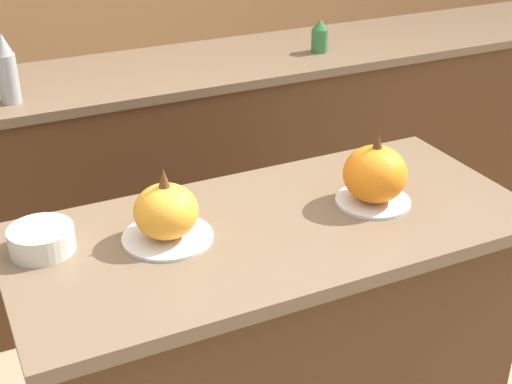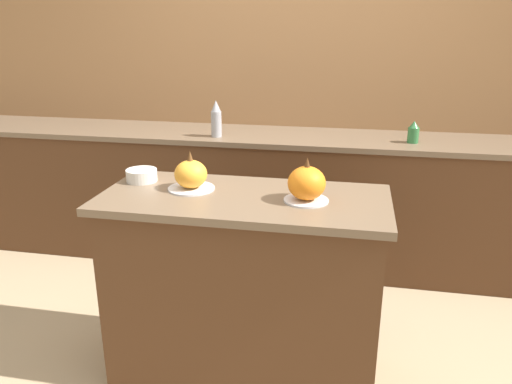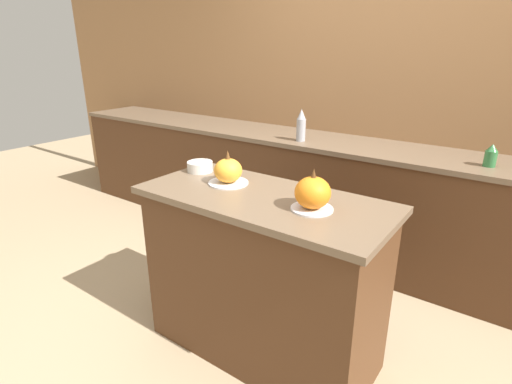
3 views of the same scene
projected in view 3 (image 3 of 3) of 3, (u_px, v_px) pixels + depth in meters
ground_plane at (262, 348)px, 2.27m from camera, size 12.00×12.00×0.00m
wall_back at (383, 96)px, 3.07m from camera, size 8.00×0.06×2.50m
kitchen_island at (262, 277)px, 2.11m from camera, size 1.28×0.58×0.93m
back_counter at (357, 204)px, 3.09m from camera, size 6.00×0.60×0.93m
pumpkin_cake_left at (228, 172)px, 2.10m from camera, size 0.21×0.21×0.18m
pumpkin_cake_right at (313, 194)px, 1.76m from camera, size 0.19×0.19×0.19m
bottle_tall at (301, 126)px, 3.02m from camera, size 0.07×0.07×0.24m
bottle_short at (491, 156)px, 2.39m from camera, size 0.07×0.07×0.14m
mixing_bowl at (200, 167)px, 2.32m from camera, size 0.15×0.15×0.06m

